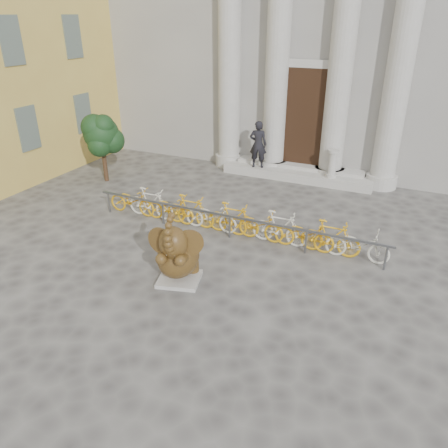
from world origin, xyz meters
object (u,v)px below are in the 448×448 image
at_px(elephant_statue, 178,256).
at_px(bike_rack, 233,219).
at_px(tree, 102,135).
at_px(pedestrian, 258,144).

bearing_deg(elephant_statue, bike_rack, 71.12).
distance_m(bike_rack, tree, 6.93).
height_order(tree, pedestrian, tree).
distance_m(elephant_statue, bike_rack, 2.97).
xyz_separation_m(elephant_statue, pedestrian, (-1.04, 8.25, 0.57)).
bearing_deg(tree, pedestrian, 30.88).
xyz_separation_m(bike_rack, pedestrian, (-1.22, 5.30, 0.80)).
height_order(elephant_statue, pedestrian, pedestrian).
bearing_deg(pedestrian, bike_rack, 89.68).
distance_m(elephant_statue, pedestrian, 8.34).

